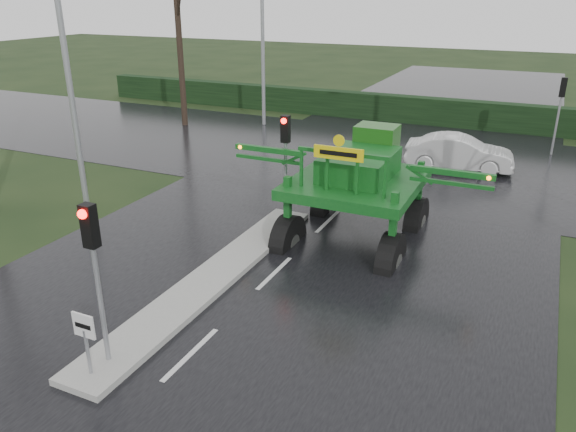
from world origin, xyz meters
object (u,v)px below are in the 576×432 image
at_px(traffic_signal_mid, 285,145).
at_px(street_light_left_far, 267,13).
at_px(traffic_signal_near, 93,251).
at_px(white_sedan, 457,170).
at_px(crop_sprayer, 291,175).
at_px(traffic_signal_far, 561,99).
at_px(keep_left_sign, 85,334).
at_px(street_light_left_near, 69,28).

distance_m(traffic_signal_mid, street_light_left_far, 14.68).
distance_m(traffic_signal_near, white_sedan, 17.49).
relative_size(traffic_signal_near, traffic_signal_mid, 1.00).
xyz_separation_m(traffic_signal_mid, street_light_left_far, (-6.89, 12.51, 3.40)).
bearing_deg(crop_sprayer, traffic_signal_far, 63.13).
height_order(crop_sprayer, white_sedan, crop_sprayer).
bearing_deg(white_sedan, traffic_signal_mid, 146.78).
distance_m(traffic_signal_far, street_light_left_far, 15.08).
relative_size(keep_left_sign, crop_sprayer, 0.17).
xyz_separation_m(keep_left_sign, traffic_signal_mid, (0.00, 8.99, 1.53)).
xyz_separation_m(keep_left_sign, traffic_signal_near, (0.00, 0.49, 1.53)).
relative_size(keep_left_sign, white_sedan, 0.31).
xyz_separation_m(keep_left_sign, white_sedan, (4.22, 17.27, -1.06)).
bearing_deg(keep_left_sign, traffic_signal_mid, 90.00).
bearing_deg(traffic_signal_far, street_light_left_near, 43.63).
distance_m(street_light_left_far, crop_sprayer, 16.33).
xyz_separation_m(keep_left_sign, street_light_left_near, (-6.89, 7.50, 4.93)).
bearing_deg(traffic_signal_near, street_light_left_near, 134.53).
distance_m(traffic_signal_near, street_light_left_far, 22.37).
distance_m(traffic_signal_mid, street_light_left_near, 7.83).
height_order(keep_left_sign, traffic_signal_near, traffic_signal_near).
distance_m(traffic_signal_mid, traffic_signal_far, 14.75).
relative_size(traffic_signal_far, street_light_left_far, 0.35).
xyz_separation_m(keep_left_sign, traffic_signal_far, (7.80, 21.51, 1.53)).
xyz_separation_m(street_light_left_near, white_sedan, (11.12, 9.76, -5.99)).
height_order(traffic_signal_near, traffic_signal_mid, same).
bearing_deg(traffic_signal_near, keep_left_sign, -90.00).
height_order(street_light_left_near, white_sedan, street_light_left_near).
height_order(traffic_signal_far, white_sedan, traffic_signal_far).
distance_m(keep_left_sign, white_sedan, 17.81).
relative_size(street_light_left_far, crop_sprayer, 1.26).
xyz_separation_m(traffic_signal_mid, street_light_left_near, (-6.89, -1.49, 3.40)).
distance_m(traffic_signal_far, crop_sprayer, 15.55).
height_order(traffic_signal_near, crop_sprayer, crop_sprayer).
bearing_deg(keep_left_sign, street_light_left_far, 107.78).
bearing_deg(traffic_signal_near, street_light_left_far, 108.17).
xyz_separation_m(street_light_left_far, crop_sprayer, (7.69, -13.86, -3.89)).
bearing_deg(white_sedan, street_light_left_near, 125.11).
xyz_separation_m(traffic_signal_far, street_light_left_near, (-14.69, -14.01, 3.40)).
height_order(traffic_signal_mid, crop_sprayer, crop_sprayer).
distance_m(street_light_left_near, white_sedan, 15.96).
bearing_deg(crop_sprayer, keep_left_sign, -96.06).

